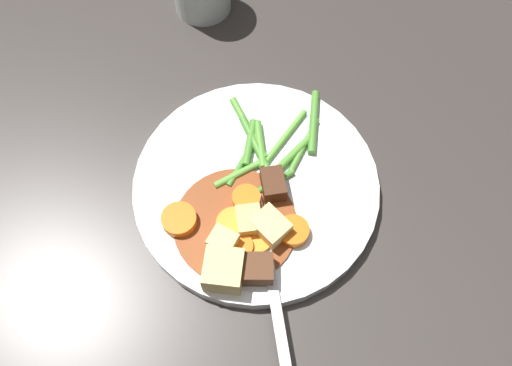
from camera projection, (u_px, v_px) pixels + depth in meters
ground_plane at (256, 190)px, 0.57m from camera, size 3.00×3.00×0.00m
dinner_plate at (256, 187)px, 0.56m from camera, size 0.25×0.25×0.02m
stew_sauce at (237, 225)px, 0.53m from camera, size 0.12×0.12×0.00m
carrot_slice_0 at (238, 248)px, 0.52m from camera, size 0.03×0.03×0.01m
carrot_slice_1 at (293, 231)px, 0.53m from camera, size 0.04×0.04×0.01m
carrot_slice_2 at (258, 240)px, 0.52m from camera, size 0.03×0.03×0.01m
carrot_slice_3 at (179, 220)px, 0.53m from camera, size 0.04×0.04×0.01m
carrot_slice_4 at (250, 201)px, 0.54m from camera, size 0.03×0.03×0.01m
carrot_slice_5 at (230, 223)px, 0.53m from camera, size 0.05×0.05×0.01m
potato_chunk_0 at (223, 270)px, 0.50m from camera, size 0.05×0.04×0.03m
potato_chunk_1 at (222, 242)px, 0.51m from camera, size 0.02×0.03×0.02m
potato_chunk_2 at (249, 221)px, 0.52m from camera, size 0.04×0.04×0.02m
potato_chunk_3 at (270, 227)px, 0.52m from camera, size 0.04×0.04×0.02m
meat_chunk_0 at (272, 187)px, 0.54m from camera, size 0.04×0.04×0.02m
meat_chunk_1 at (256, 269)px, 0.50m from camera, size 0.04×0.04×0.02m
green_bean_0 at (248, 128)px, 0.58m from camera, size 0.06×0.07×0.01m
green_bean_1 at (250, 143)px, 0.57m from camera, size 0.05×0.02×0.01m
green_bean_2 at (285, 137)px, 0.58m from camera, size 0.08×0.02×0.01m
green_bean_3 at (267, 186)px, 0.55m from camera, size 0.06×0.04×0.01m
green_bean_4 at (239, 172)px, 0.56m from camera, size 0.05×0.04×0.01m
green_bean_5 at (304, 146)px, 0.57m from camera, size 0.07×0.01×0.01m
green_bean_6 at (242, 163)px, 0.56m from camera, size 0.06×0.01×0.01m
green_bean_7 at (288, 159)px, 0.56m from camera, size 0.06×0.03×0.01m
green_bean_8 at (255, 144)px, 0.57m from camera, size 0.05×0.06×0.01m
green_bean_9 at (260, 144)px, 0.57m from camera, size 0.05×0.04×0.01m
green_bean_10 at (314, 122)px, 0.58m from camera, size 0.08×0.03×0.01m
fork at (269, 268)px, 0.51m from camera, size 0.16×0.11×0.00m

